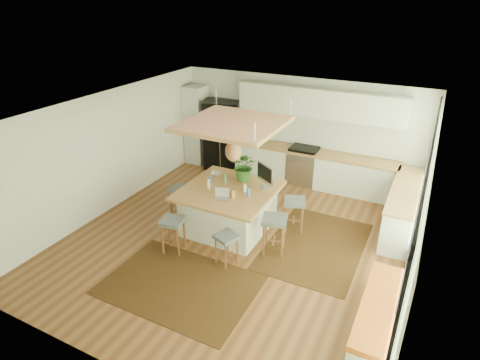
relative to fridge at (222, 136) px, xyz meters
The scene contains 37 objects.
floor 3.96m from the fridge, 56.34° to the right, with size 7.00×7.00×0.00m, color brown.
ceiling 4.24m from the fridge, 56.34° to the right, with size 7.00×7.00×0.00m, color white.
wall_back 2.20m from the fridge, ahead, with size 6.50×6.50×0.00m, color white.
wall_front 7.05m from the fridge, 72.34° to the right, with size 6.50×6.50×0.00m, color white.
wall_left 3.42m from the fridge, 109.19° to the right, with size 7.00×7.00×0.00m, color white.
wall_right 6.28m from the fridge, 30.76° to the right, with size 7.00×7.00×0.00m, color white.
window_wall 6.26m from the fridge, 30.91° to the right, with size 0.10×6.20×2.60m, color black, non-canonical shape.
pantry 0.84m from the fridge, behind, with size 0.55×0.60×2.25m, color silver.
back_counter_base 2.73m from the fridge, ahead, with size 4.20×0.60×0.88m, color silver.
back_counter_top 2.68m from the fridge, ahead, with size 4.24×0.64×0.05m, color #A46C3A.
backsplash 2.73m from the fridge, ahead, with size 4.20×0.02×0.80m, color white.
upper_cabinets 2.95m from the fridge, ahead, with size 4.20×0.34×0.70m, color silver.
range 2.47m from the fridge, ahead, with size 0.76×0.62×1.00m, color #A5A5AA, non-canonical shape.
right_counter_base 5.23m from the fridge, 13.39° to the right, with size 0.60×2.50×0.88m, color silver.
right_counter_top 5.21m from the fridge, 13.39° to the right, with size 0.64×2.54×0.05m, color #A46C3A.
window_bench 6.76m from the fridge, 40.91° to the right, with size 0.52×2.00×0.50m, color silver, non-canonical shape.
ceiling_panel 3.54m from the fridge, 56.82° to the right, with size 1.86×1.86×0.80m, color #A46C3A, non-canonical shape.
rug_near 5.34m from the fridge, 69.10° to the right, with size 2.60×1.80×0.01m, color black.
rug_right 4.62m from the fridge, 36.64° to the right, with size 1.80×2.60×0.01m, color black.
fridge is the anchor object (origin of this frame).
island 3.42m from the fridge, 58.51° to the right, with size 1.85×1.85×0.93m, color #A46C3A, non-canonical shape.
stool_near_left 4.32m from the fridge, 73.74° to the right, with size 0.42×0.42×0.71m, color #4A4D52, non-canonical shape.
stool_near_right 4.66m from the fridge, 60.00° to the right, with size 0.37×0.37×0.63m, color #4A4D52, non-canonical shape.
stool_right_front 4.43m from the fridge, 47.90° to the right, with size 0.45×0.45×0.77m, color #4A4D52, non-canonical shape.
stool_right_back 3.86m from the fridge, 37.72° to the right, with size 0.43×0.43×0.73m, color #4A4D52, non-canonical shape.
stool_left_side 3.00m from the fridge, 79.30° to the right, with size 0.42×0.42×0.70m, color #4A4D52, non-canonical shape.
laptop 3.80m from the fridge, 61.03° to the right, with size 0.28×0.30×0.21m, color #A5A5AA, non-canonical shape.
monitor 3.46m from the fridge, 45.96° to the right, with size 0.55×0.20×0.51m, color #A5A5AA, non-canonical shape.
microwave 0.97m from the fridge, ahead, with size 0.53×0.29×0.36m, color #A5A5AA.
island_plant 3.01m from the fridge, 51.56° to the right, with size 0.58×0.65×0.51m, color #1E4C19.
island_bowl 2.66m from the fridge, 63.59° to the right, with size 0.23×0.23×0.06m, color silver.
island_bottle_0 3.05m from the fridge, 66.38° to the right, with size 0.07×0.07×0.19m, color blue.
island_bottle_1 3.33m from the fridge, 65.74° to the right, with size 0.07×0.07×0.19m, color white.
island_bottle_2 3.78m from the fridge, 57.65° to the right, with size 0.07×0.07×0.19m, color #AD8639.
island_bottle_3 3.54m from the fridge, 53.25° to the right, with size 0.07×0.07×0.19m, color silver.
island_bottle_4 3.07m from the fridge, 59.26° to the right, with size 0.07×0.07×0.19m, color #579259.
island_bottle_5 3.75m from the fridge, 52.79° to the right, with size 0.07×0.07×0.19m, color blue.
Camera 1 is at (3.14, -6.12, 4.63)m, focal length 29.83 mm.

